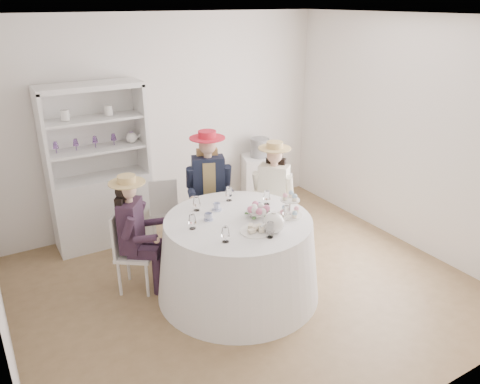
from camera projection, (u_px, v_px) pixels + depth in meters
ground at (245, 286)px, 4.99m from camera, size 4.50×4.50×0.00m
ceiling at (246, 16)px, 3.95m from camera, size 4.50×4.50×0.00m
wall_back at (165, 123)px, 6.06m from camera, size 4.50×0.00×4.50m
wall_front at (414, 259)px, 2.88m from camera, size 4.50×0.00×4.50m
wall_right at (407, 134)px, 5.53m from camera, size 0.00×4.50×4.50m
tea_table at (238, 257)px, 4.73m from camera, size 1.66×1.66×0.84m
hutch at (101, 189)px, 5.66m from camera, size 1.23×0.61×1.97m
side_table at (259, 180)px, 6.85m from camera, size 0.61×0.61×0.74m
hatbox at (260, 147)px, 6.66m from camera, size 0.30×0.30×0.27m
guest_left at (133, 227)px, 4.69m from camera, size 0.54×0.52×1.27m
guest_mid at (209, 183)px, 5.50m from camera, size 0.55×0.60×1.45m
guest_right at (273, 190)px, 5.51m from camera, size 0.57×0.55×1.33m
spare_chair at (164, 208)px, 5.74m from camera, size 0.45×0.45×0.85m
teacup_a at (208, 217)px, 4.55m from camera, size 0.09×0.09×0.07m
teacup_b at (217, 207)px, 4.76m from camera, size 0.07×0.07×0.07m
teacup_c at (258, 207)px, 4.75m from camera, size 0.11×0.11×0.07m
flower_bowl at (257, 214)px, 4.63m from camera, size 0.22×0.22×0.05m
flower_arrangement at (258, 210)px, 4.56m from camera, size 0.18×0.18×0.07m
table_teapot at (274, 223)px, 4.30m from camera, size 0.28×0.20×0.21m
sandwich_plate at (256, 230)px, 4.32m from camera, size 0.29×0.29×0.06m
cupcake_stand at (290, 208)px, 4.62m from camera, size 0.26×0.26×0.24m
stemware_set at (238, 212)px, 4.54m from camera, size 0.99×1.00×0.15m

